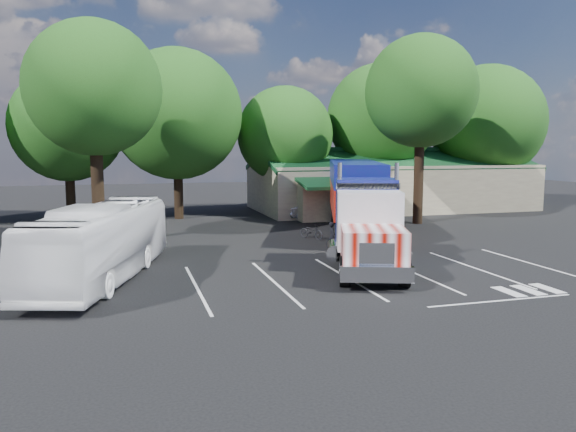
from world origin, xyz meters
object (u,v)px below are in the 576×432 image
object	(u,v)px
semi_truck	(357,194)
silver_sedan	(314,211)
tour_bus	(102,242)
woman	(332,236)
bicycle	(312,231)

from	to	relation	value
semi_truck	silver_sedan	size ratio (longest dim) A/B	5.68
tour_bus	woman	bearing A→B (deg)	33.91
woman	silver_sedan	bearing A→B (deg)	-11.93
semi_truck	bicycle	world-z (taller)	semi_truck
woman	tour_bus	size ratio (longest dim) A/B	0.14
bicycle	tour_bus	xyz separation A→B (m)	(-11.81, -7.47, 1.12)
bicycle	tour_bus	world-z (taller)	tour_bus
woman	silver_sedan	xyz separation A→B (m)	(3.40, 12.90, -0.13)
bicycle	silver_sedan	size ratio (longest dim) A/B	0.45
bicycle	silver_sedan	xyz separation A→B (m)	(3.20, 8.88, 0.18)
woman	silver_sedan	world-z (taller)	woman
silver_sedan	bicycle	bearing A→B (deg)	165.41
semi_truck	bicycle	size ratio (longest dim) A/B	12.50
woman	bicycle	distance (m)	4.03
tour_bus	silver_sedan	distance (m)	22.22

